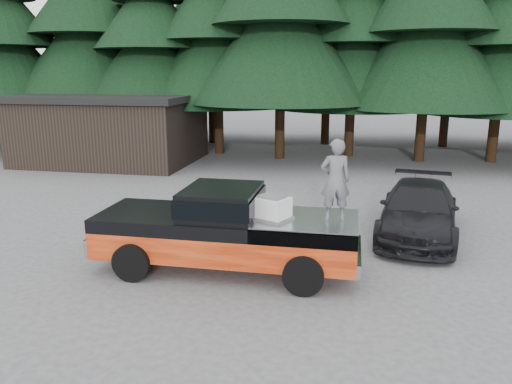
% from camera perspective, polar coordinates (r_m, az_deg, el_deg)
% --- Properties ---
extents(ground, '(120.00, 120.00, 0.00)m').
position_cam_1_polar(ground, '(12.04, -2.84, -7.94)').
color(ground, '#4A494C').
rests_on(ground, ground).
extents(pickup_truck, '(6.00, 2.04, 1.33)m').
position_cam_1_polar(pickup_truck, '(11.37, -3.38, -5.70)').
color(pickup_truck, '#E4571E').
rests_on(pickup_truck, ground).
extents(truck_cab, '(1.66, 1.90, 0.59)m').
position_cam_1_polar(truck_cab, '(11.11, -3.95, -0.99)').
color(truck_cab, black).
rests_on(truck_cab, pickup_truck).
extents(air_compressor, '(0.85, 0.79, 0.47)m').
position_cam_1_polar(air_compressor, '(10.66, 1.84, -1.95)').
color(air_compressor, silver).
rests_on(air_compressor, pickup_truck).
extents(man_on_bed, '(0.72, 0.56, 1.75)m').
position_cam_1_polar(man_on_bed, '(10.59, 9.05, 1.36)').
color(man_on_bed, '#54575B').
rests_on(man_on_bed, pickup_truck).
extents(parked_car, '(2.73, 5.18, 1.43)m').
position_cam_1_polar(parked_car, '(14.38, 18.09, -1.98)').
color(parked_car, black).
rests_on(parked_car, ground).
extents(utility_building, '(8.40, 6.40, 3.30)m').
position_cam_1_polar(utility_building, '(25.83, -16.10, 7.04)').
color(utility_building, black).
rests_on(utility_building, ground).
extents(treeline, '(60.15, 16.05, 17.50)m').
position_cam_1_polar(treeline, '(28.33, 6.78, 20.31)').
color(treeline, black).
rests_on(treeline, ground).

